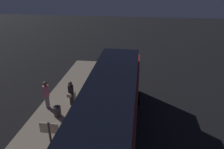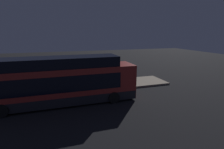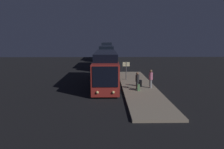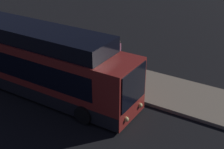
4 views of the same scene
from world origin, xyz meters
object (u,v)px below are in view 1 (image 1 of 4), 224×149
bus_lead (111,117)px  passenger_boarding (71,92)px  suitcase (73,96)px  trash_bin (57,111)px  passenger_waiting (46,94)px  sign_post (50,137)px

bus_lead → passenger_boarding: size_ratio=7.21×
passenger_boarding → bus_lead: bearing=143.2°
suitcase → trash_bin: size_ratio=1.30×
bus_lead → suitcase: size_ratio=14.45×
bus_lead → trash_bin: 4.17m
bus_lead → passenger_boarding: (3.19, 3.12, -0.57)m
trash_bin → passenger_waiting: bearing=49.4°
passenger_waiting → sign_post: size_ratio=0.84×
trash_bin → bus_lead: bearing=-116.8°
suitcase → passenger_boarding: bearing=-175.8°
passenger_boarding → trash_bin: passenger_boarding is taller
suitcase → sign_post: bearing=-172.5°
passenger_waiting → passenger_boarding: bearing=-136.9°
sign_post → passenger_waiting: bearing=25.7°
passenger_waiting → bus_lead: bearing=171.9°
bus_lead → sign_post: bearing=126.1°
bus_lead → passenger_waiting: size_ratio=6.58×
bus_lead → suitcase: bearing=40.1°
passenger_waiting → sign_post: (-4.41, -2.12, 0.44)m
bus_lead → passenger_boarding: 4.50m
passenger_boarding → trash_bin: size_ratio=2.61×
sign_post → trash_bin: sign_post is taller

